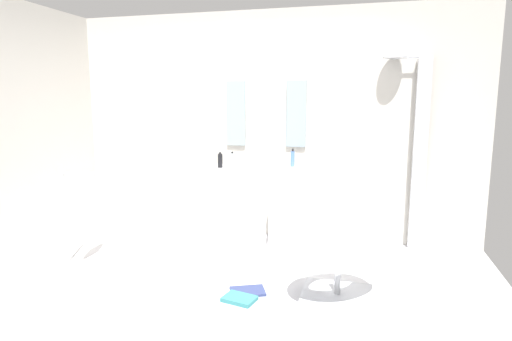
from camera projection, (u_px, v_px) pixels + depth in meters
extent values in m
cube|color=silver|center=(223.00, 292.00, 3.64)|extent=(4.80, 3.60, 0.04)
cube|color=beige|center=(267.00, 126.00, 5.01)|extent=(4.80, 0.10, 2.60)
cube|color=white|center=(229.00, 215.00, 4.89)|extent=(0.40, 0.40, 0.61)
cylinder|color=white|center=(228.00, 177.00, 4.82)|extent=(0.43, 0.43, 0.26)
cylinder|color=#B7BABF|center=(231.00, 160.00, 4.90)|extent=(0.02, 0.02, 0.10)
cube|color=white|center=(290.00, 219.00, 4.71)|extent=(0.40, 0.40, 0.61)
cylinder|color=white|center=(291.00, 180.00, 4.64)|extent=(0.43, 0.43, 0.26)
cylinder|color=#B7BABF|center=(293.00, 162.00, 4.73)|extent=(0.02, 0.02, 0.10)
cube|color=#8C9EA8|center=(236.00, 113.00, 5.00)|extent=(0.22, 0.03, 0.74)
cube|color=#8C9EA8|center=(296.00, 114.00, 4.83)|extent=(0.22, 0.03, 0.74)
cube|color=#B7BABF|center=(420.00, 155.00, 4.52)|extent=(0.14, 0.08, 2.05)
cylinder|color=#B7BABF|center=(410.00, 57.00, 4.38)|extent=(0.30, 0.02, 0.02)
cylinder|color=#B7BABF|center=(395.00, 57.00, 4.38)|extent=(0.24, 0.24, 0.02)
cube|color=#B7BABF|center=(337.00, 297.00, 3.45)|extent=(0.56, 0.50, 0.06)
cylinder|color=#B7BABF|center=(338.00, 277.00, 3.42)|extent=(0.05, 0.05, 0.34)
torus|color=silver|center=(338.00, 253.00, 3.39)|extent=(1.09, 1.09, 0.49)
cylinder|color=#B7BABF|center=(65.00, 215.00, 4.21)|extent=(0.03, 0.03, 0.95)
cylinder|color=#B7BABF|center=(78.00, 174.00, 4.09)|extent=(0.36, 0.02, 0.02)
cube|color=white|center=(80.00, 199.00, 4.13)|extent=(0.04, 0.22, 0.50)
cube|color=#B2B2B7|center=(271.00, 296.00, 3.51)|extent=(1.05, 0.82, 0.01)
cube|color=teal|center=(239.00, 299.00, 3.42)|extent=(0.29, 0.23, 0.03)
cube|color=navy|center=(248.00, 291.00, 3.57)|extent=(0.34, 0.29, 0.02)
cylinder|color=white|center=(278.00, 295.00, 3.42)|extent=(0.09, 0.09, 0.09)
cylinder|color=black|center=(220.00, 161.00, 4.65)|extent=(0.05, 0.05, 0.15)
cylinder|color=black|center=(220.00, 153.00, 4.64)|extent=(0.03, 0.03, 0.02)
cylinder|color=#99999E|center=(293.00, 158.00, 4.76)|extent=(0.04, 0.04, 0.17)
cylinder|color=black|center=(293.00, 150.00, 4.74)|extent=(0.02, 0.02, 0.02)
cylinder|color=silver|center=(232.00, 159.00, 4.89)|extent=(0.05, 0.05, 0.13)
cylinder|color=black|center=(232.00, 152.00, 4.88)|extent=(0.02, 0.02, 0.02)
cylinder|color=#4C72B7|center=(293.00, 159.00, 4.72)|extent=(0.04, 0.04, 0.17)
cylinder|color=black|center=(293.00, 150.00, 4.70)|extent=(0.02, 0.02, 0.02)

